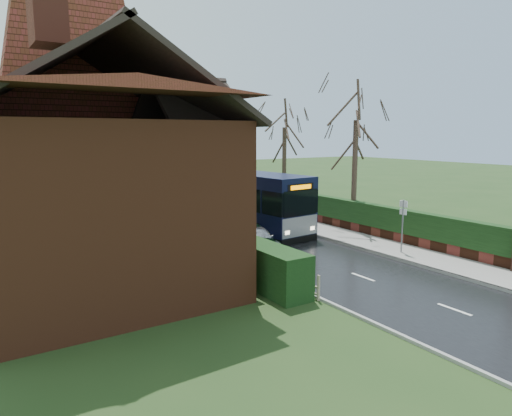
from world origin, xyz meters
TOP-DOWN VIEW (x-y plane):
  - ground at (0.00, 0.00)m, footprint 140.00×140.00m
  - road at (0.00, 10.00)m, footprint 6.00×100.00m
  - pavement at (4.25, 10.00)m, footprint 2.50×100.00m
  - kerb_right at (3.05, 10.00)m, footprint 0.12×100.00m
  - kerb_left at (-3.05, 10.00)m, footprint 0.12×100.00m
  - front_hedge at (-3.90, 5.00)m, footprint 1.20×16.00m
  - picket_fence at (-3.15, 5.00)m, footprint 0.10×16.00m
  - right_wall_hedge at (5.80, 10.00)m, footprint 0.60×50.00m
  - brick_house at (-8.73, 4.78)m, footprint 9.30×14.60m
  - bus at (0.80, 9.25)m, footprint 3.66×11.38m
  - car_silver at (-1.50, 3.57)m, footprint 2.13×4.05m
  - car_green at (-1.60, 4.00)m, footprint 2.51×4.79m
  - car_distant at (1.25, 45.75)m, footprint 1.73×4.27m
  - bus_stop_sign at (4.00, -0.53)m, footprint 0.09×0.39m
  - tree_right_near at (6.00, 4.66)m, footprint 4.21×4.21m
  - tree_right_far at (7.96, 14.15)m, footprint 4.49×4.49m

SIDE VIEW (x-z plane):
  - ground at x=0.00m, z-range 0.00..0.00m
  - road at x=0.00m, z-range 0.00..0.02m
  - kerb_left at x=-3.05m, z-range 0.00..0.10m
  - pavement at x=4.25m, z-range 0.00..0.14m
  - kerb_right at x=3.05m, z-range 0.00..0.14m
  - picket_fence at x=-3.15m, z-range 0.00..0.90m
  - car_silver at x=-1.50m, z-range 0.00..1.31m
  - car_green at x=-1.60m, z-range 0.00..1.32m
  - car_distant at x=1.25m, z-range 0.00..1.38m
  - front_hedge at x=-3.90m, z-range 0.00..1.60m
  - right_wall_hedge at x=5.80m, z-range 0.12..1.92m
  - bus at x=0.80m, z-range -0.01..3.38m
  - bus_stop_sign at x=4.00m, z-range 0.41..3.01m
  - brick_house at x=-8.73m, z-range -0.77..9.53m
  - tree_right_far at x=7.96m, z-range 2.14..10.83m
  - tree_right_near at x=6.00m, z-range 2.24..11.33m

